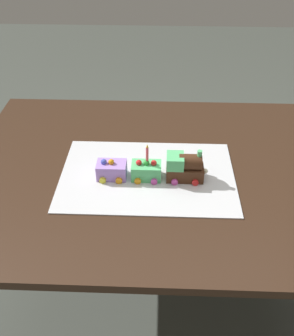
{
  "coord_description": "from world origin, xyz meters",
  "views": [
    {
      "loc": [
        -0.0,
        1.08,
        1.57
      ],
      "look_at": [
        0.04,
        0.05,
        0.77
      ],
      "focal_mm": 40.71,
      "sensor_mm": 36.0,
      "label": 1
    }
  ],
  "objects_px": {
    "cake_locomotive": "(184,167)",
    "cake_car_hopper_mint_green": "(146,170)",
    "dining_table": "(158,190)",
    "birthday_candle": "(147,153)",
    "cake_car_tanker_lavender": "(111,170)"
  },
  "relations": [
    {
      "from": "dining_table",
      "to": "cake_car_tanker_lavender",
      "type": "distance_m",
      "value": 0.22
    },
    {
      "from": "dining_table",
      "to": "cake_car_tanker_lavender",
      "type": "relative_size",
      "value": 14.0
    },
    {
      "from": "cake_car_hopper_mint_green",
      "to": "cake_car_tanker_lavender",
      "type": "relative_size",
      "value": 1.0
    },
    {
      "from": "dining_table",
      "to": "birthday_candle",
      "type": "distance_m",
      "value": 0.23
    },
    {
      "from": "cake_locomotive",
      "to": "cake_car_tanker_lavender",
      "type": "bearing_deg",
      "value": 0.0
    },
    {
      "from": "cake_car_tanker_lavender",
      "to": "dining_table",
      "type": "bearing_deg",
      "value": -159.0
    },
    {
      "from": "dining_table",
      "to": "cake_locomotive",
      "type": "xyz_separation_m",
      "value": [
        -0.09,
        0.06,
        0.16
      ]
    },
    {
      "from": "dining_table",
      "to": "cake_locomotive",
      "type": "relative_size",
      "value": 10.0
    },
    {
      "from": "cake_locomotive",
      "to": "birthday_candle",
      "type": "distance_m",
      "value": 0.14
    },
    {
      "from": "dining_table",
      "to": "cake_car_hopper_mint_green",
      "type": "relative_size",
      "value": 14.0
    },
    {
      "from": "cake_locomotive",
      "to": "cake_car_hopper_mint_green",
      "type": "xyz_separation_m",
      "value": [
        0.13,
        0.0,
        -0.02
      ]
    },
    {
      "from": "cake_locomotive",
      "to": "cake_car_hopper_mint_green",
      "type": "relative_size",
      "value": 1.4
    },
    {
      "from": "dining_table",
      "to": "cake_car_hopper_mint_green",
      "type": "height_order",
      "value": "cake_car_hopper_mint_green"
    },
    {
      "from": "cake_locomotive",
      "to": "cake_car_hopper_mint_green",
      "type": "distance_m",
      "value": 0.13
    },
    {
      "from": "cake_car_tanker_lavender",
      "to": "cake_locomotive",
      "type": "bearing_deg",
      "value": -180.0
    }
  ]
}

